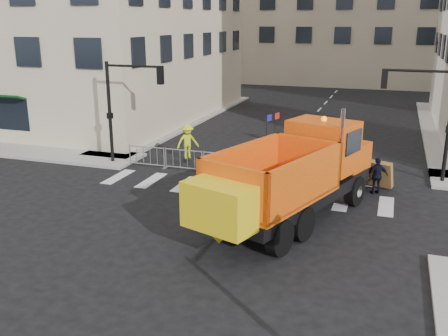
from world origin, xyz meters
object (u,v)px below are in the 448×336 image
(cop_b, at_px, (332,168))
(cop_c, at_px, (377,176))
(worker, at_px, (188,142))
(newspaper_box, at_px, (352,176))
(plow_truck, at_px, (292,174))
(cop_a, at_px, (322,169))

(cop_b, distance_m, cop_c, 1.98)
(worker, bearing_deg, newspaper_box, -55.08)
(plow_truck, height_order, worker, plow_truck)
(worker, bearing_deg, cop_a, -57.28)
(cop_b, bearing_deg, cop_a, 16.41)
(plow_truck, xyz_separation_m, cop_a, (0.57, 4.37, -0.98))
(cop_a, bearing_deg, plow_truck, 82.03)
(plow_truck, bearing_deg, cop_b, 6.41)
(cop_b, bearing_deg, newspaper_box, -165.20)
(cop_b, relative_size, newspaper_box, 1.80)
(cop_a, xyz_separation_m, cop_c, (2.39, 0.00, -0.09))
(cop_a, distance_m, cop_c, 2.39)
(cop_b, bearing_deg, cop_c, -163.59)
(cop_b, xyz_separation_m, newspaper_box, (0.92, -0.03, -0.29))
(worker, bearing_deg, plow_truck, -84.12)
(cop_b, xyz_separation_m, worker, (-7.99, 2.24, 0.11))
(cop_b, height_order, newspaper_box, cop_b)
(plow_truck, height_order, cop_c, plow_truck)
(plow_truck, xyz_separation_m, newspaper_box, (1.90, 4.34, -1.20))
(newspaper_box, bearing_deg, plow_truck, -137.79)
(cop_b, distance_m, newspaper_box, 0.96)
(cop_a, xyz_separation_m, newspaper_box, (1.34, -0.03, -0.22))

